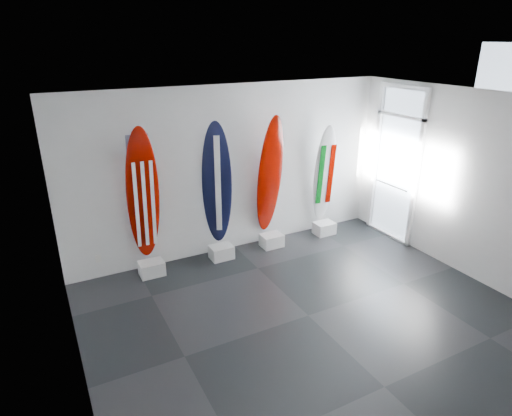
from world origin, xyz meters
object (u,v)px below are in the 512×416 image
surfboard_swiss (270,176)px  surfboard_italy (324,174)px  surfboard_navy (217,185)px  surfboard_usa (143,196)px

surfboard_swiss → surfboard_italy: surfboard_swiss is taller
surfboard_navy → surfboard_italy: (2.26, 0.00, -0.14)m
surfboard_swiss → surfboard_italy: bearing=-4.6°
surfboard_navy → surfboard_swiss: (1.04, 0.00, 0.01)m
surfboard_italy → surfboard_swiss: bearing=-171.2°
surfboard_navy → surfboard_italy: size_ratio=1.14×
surfboard_usa → surfboard_navy: size_ratio=1.02×
surfboard_italy → surfboard_navy: bearing=-171.2°
surfboard_usa → surfboard_italy: 3.53m
surfboard_usa → surfboard_italy: surfboard_usa is taller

